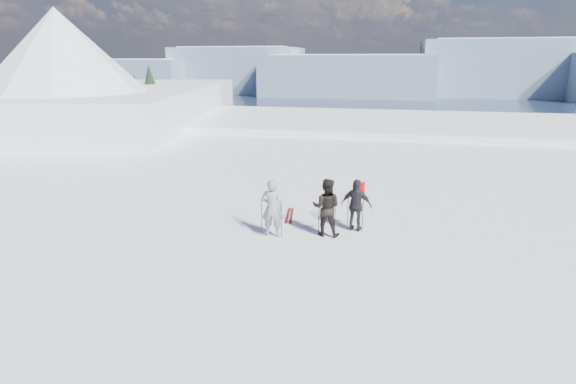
{
  "coord_description": "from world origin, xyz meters",
  "views": [
    {
      "loc": [
        0.94,
        -10.63,
        5.67
      ],
      "look_at": [
        -2.08,
        3.0,
        1.5
      ],
      "focal_mm": 28.0,
      "sensor_mm": 36.0,
      "label": 1
    }
  ],
  "objects_px": {
    "skier_grey": "(272,208)",
    "skier_dark": "(326,207)",
    "skis_loose": "(290,215)",
    "skier_pack": "(356,205)"
  },
  "relations": [
    {
      "from": "skier_grey",
      "to": "skier_pack",
      "type": "relative_size",
      "value": 1.08
    },
    {
      "from": "skier_grey",
      "to": "skis_loose",
      "type": "distance_m",
      "value": 2.26
    },
    {
      "from": "skier_grey",
      "to": "skis_loose",
      "type": "xyz_separation_m",
      "value": [
        0.15,
        2.04,
        -0.96
      ]
    },
    {
      "from": "skier_pack",
      "to": "skis_loose",
      "type": "distance_m",
      "value": 2.83
    },
    {
      "from": "skier_grey",
      "to": "skier_dark",
      "type": "height_order",
      "value": "same"
    },
    {
      "from": "skier_dark",
      "to": "skis_loose",
      "type": "bearing_deg",
      "value": -43.53
    },
    {
      "from": "skier_grey",
      "to": "skier_pack",
      "type": "bearing_deg",
      "value": -161.45
    },
    {
      "from": "skier_grey",
      "to": "skier_dark",
      "type": "xyz_separation_m",
      "value": [
        1.72,
        0.46,
        0.0
      ]
    },
    {
      "from": "skier_dark",
      "to": "skis_loose",
      "type": "distance_m",
      "value": 2.43
    },
    {
      "from": "skier_dark",
      "to": "skier_pack",
      "type": "relative_size",
      "value": 1.08
    }
  ]
}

